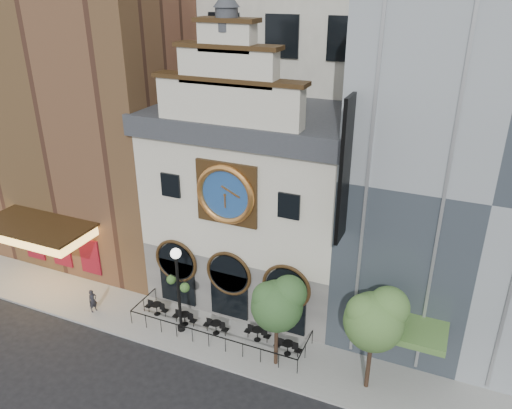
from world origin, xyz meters
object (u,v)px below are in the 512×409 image
object	(u,v)px
bistro_3	(257,333)
bistro_4	(288,347)
bistro_1	(185,318)
lamppost	(178,281)
tree_left	(278,302)
tree_right	(375,317)
bistro_2	(216,327)
pedestrian	(93,301)
bistro_0	(157,308)

from	to	relation	value
bistro_3	bistro_4	distance (m)	2.06
bistro_1	lamppost	size ratio (longest dim) A/B	0.29
tree_left	tree_right	bearing A→B (deg)	3.41
tree_right	bistro_3	bearing A→B (deg)	171.19
bistro_2	bistro_3	size ratio (longest dim) A/B	1.00
bistro_1	lamppost	xyz separation A→B (m)	(0.08, -0.53, 2.96)
lamppost	bistro_4	bearing A→B (deg)	24.18
pedestrian	tree_left	xyz separation A→B (m)	(12.23, 0.24, 3.20)
pedestrian	tree_left	distance (m)	12.65
bistro_1	bistro_2	size ratio (longest dim) A/B	1.00
bistro_1	bistro_3	world-z (taller)	same
bistro_4	pedestrian	world-z (taller)	pedestrian
lamppost	tree_right	size ratio (longest dim) A/B	0.95
bistro_2	lamppost	distance (m)	3.64
tree_left	pedestrian	bearing A→B (deg)	-178.86
pedestrian	bistro_4	bearing A→B (deg)	-68.02
pedestrian	tree_right	distance (m)	17.48
bistro_1	bistro_4	world-z (taller)	same
bistro_0	lamppost	xyz separation A→B (m)	(2.19, -0.71, 2.96)
bistro_3	tree_right	bearing A→B (deg)	-8.81
bistro_4	bistro_0	bearing A→B (deg)	178.94
bistro_1	lamppost	distance (m)	3.01
tree_left	bistro_4	bearing A→B (deg)	71.55
bistro_2	tree_left	size ratio (longest dim) A/B	0.29
tree_left	tree_right	world-z (taller)	tree_right
lamppost	tree_right	xyz separation A→B (m)	(11.10, -0.05, 0.86)
lamppost	tree_left	distance (m)	6.26
bistro_4	lamppost	world-z (taller)	lamppost
bistro_2	bistro_3	bearing A→B (deg)	9.76
pedestrian	lamppost	bearing A→B (deg)	-67.61
tree_right	bistro_1	bearing A→B (deg)	177.00
bistro_0	tree_left	distance (m)	9.17
bistro_1	bistro_4	bearing A→B (deg)	0.09
lamppost	tree_right	bearing A→B (deg)	19.13
tree_right	lamppost	bearing A→B (deg)	179.74
bistro_1	lamppost	bearing A→B (deg)	-81.73
bistro_0	tree_right	xyz separation A→B (m)	(13.29, -0.76, 3.82)
bistro_1	tree_right	world-z (taller)	tree_right
bistro_1	bistro_2	distance (m)	2.12
bistro_0	bistro_2	bearing A→B (deg)	-2.15
bistro_0	tree_left	xyz separation A→B (m)	(8.41, -1.05, 3.50)
bistro_4	tree_right	world-z (taller)	tree_right
bistro_0	bistro_3	world-z (taller)	same
bistro_3	pedestrian	bearing A→B (deg)	-171.59
bistro_2	lamppost	xyz separation A→B (m)	(-2.04, -0.55, 2.96)
bistro_1	tree_left	size ratio (longest dim) A/B	0.29
bistro_2	tree_left	xyz separation A→B (m)	(4.18, -0.89, 3.50)
bistro_4	tree_right	xyz separation A→B (m)	(4.58, -0.60, 3.82)
bistro_3	lamppost	bearing A→B (deg)	-167.86
bistro_3	tree_right	distance (m)	7.69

